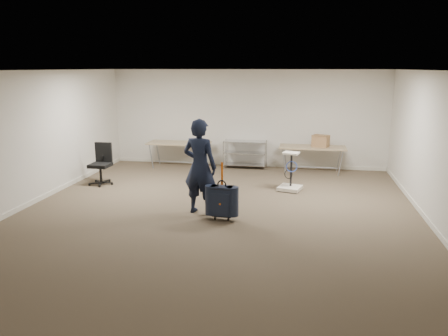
# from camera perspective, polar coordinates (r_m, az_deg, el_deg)

# --- Properties ---
(ground) EXTENTS (9.00, 9.00, 0.00)m
(ground) POSITION_cam_1_polar(r_m,az_deg,el_deg) (8.73, -0.95, -6.07)
(ground) COLOR #423628
(ground) RESTS_ON ground
(room_shell) EXTENTS (8.00, 9.00, 9.00)m
(room_shell) POSITION_cam_1_polar(r_m,az_deg,el_deg) (10.01, 0.59, -3.25)
(room_shell) COLOR silver
(room_shell) RESTS_ON ground
(folding_table_left) EXTENTS (1.80, 0.75, 0.73)m
(folding_table_left) POSITION_cam_1_polar(r_m,az_deg,el_deg) (12.73, -5.90, 3.11)
(folding_table_left) COLOR #917F59
(folding_table_left) RESTS_ON ground
(folding_table_right) EXTENTS (1.80, 0.75, 0.73)m
(folding_table_right) POSITION_cam_1_polar(r_m,az_deg,el_deg) (12.23, 11.48, 2.51)
(folding_table_right) COLOR #917F59
(folding_table_right) RESTS_ON ground
(wire_shelf) EXTENTS (1.22, 0.47, 0.80)m
(wire_shelf) POSITION_cam_1_polar(r_m,az_deg,el_deg) (12.62, 2.76, 1.98)
(wire_shelf) COLOR #B8BABF
(wire_shelf) RESTS_ON ground
(person) EXTENTS (0.78, 0.60, 1.90)m
(person) POSITION_cam_1_polar(r_m,az_deg,el_deg) (8.56, -3.17, 0.16)
(person) COLOR black
(person) RESTS_ON ground
(suitcase) EXTENTS (0.43, 0.26, 1.13)m
(suitcase) POSITION_cam_1_polar(r_m,az_deg,el_deg) (8.28, -0.29, -4.32)
(suitcase) COLOR black
(suitcase) RESTS_ON ground
(office_chair) EXTENTS (0.62, 0.62, 1.02)m
(office_chair) POSITION_cam_1_polar(r_m,az_deg,el_deg) (11.31, -15.72, -0.47)
(office_chair) COLOR black
(office_chair) RESTS_ON ground
(equipment_cart) EXTENTS (0.62, 0.62, 0.92)m
(equipment_cart) POSITION_cam_1_polar(r_m,az_deg,el_deg) (10.43, 8.63, -1.63)
(equipment_cart) COLOR beige
(equipment_cart) RESTS_ON ground
(cardboard_box) EXTENTS (0.51, 0.45, 0.32)m
(cardboard_box) POSITION_cam_1_polar(r_m,az_deg,el_deg) (12.25, 12.51, 3.48)
(cardboard_box) COLOR olive
(cardboard_box) RESTS_ON folding_table_right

